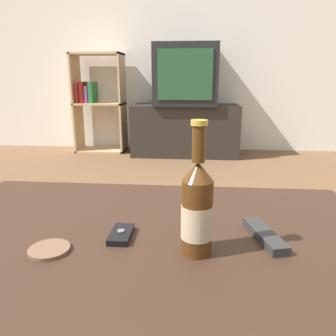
# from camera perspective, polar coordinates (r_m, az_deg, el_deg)

# --- Properties ---
(back_wall) EXTENTS (8.00, 0.05, 2.60)m
(back_wall) POSITION_cam_1_polar(r_m,az_deg,el_deg) (3.70, 3.46, 23.60)
(back_wall) COLOR silver
(back_wall) RESTS_ON ground_plane
(coffee_table) EXTENTS (1.13, 0.85, 0.41)m
(coffee_table) POSITION_cam_1_polar(r_m,az_deg,el_deg) (0.76, -4.87, -16.95)
(coffee_table) COLOR #332116
(coffee_table) RESTS_ON ground_plane
(tv_stand) EXTENTS (1.07, 0.47, 0.51)m
(tv_stand) POSITION_cam_1_polar(r_m,az_deg,el_deg) (3.39, 3.01, 6.64)
(tv_stand) COLOR #28231E
(tv_stand) RESTS_ON ground_plane
(television) EXTENTS (0.61, 0.56, 0.58)m
(television) POSITION_cam_1_polar(r_m,az_deg,el_deg) (3.35, 3.15, 15.86)
(television) COLOR black
(television) RESTS_ON tv_stand
(bookshelf) EXTENTS (0.52, 0.30, 1.02)m
(bookshelf) POSITION_cam_1_polar(r_m,az_deg,el_deg) (3.61, -12.32, 11.31)
(bookshelf) COLOR tan
(bookshelf) RESTS_ON ground_plane
(beer_bottle) EXTENTS (0.07, 0.07, 0.28)m
(beer_bottle) POSITION_cam_1_polar(r_m,az_deg,el_deg) (0.67, 5.10, -7.10)
(beer_bottle) COLOR #47280F
(beer_bottle) RESTS_ON coffee_table
(cell_phone) EXTENTS (0.05, 0.09, 0.02)m
(cell_phone) POSITION_cam_1_polar(r_m,az_deg,el_deg) (0.77, -8.15, -11.35)
(cell_phone) COLOR black
(cell_phone) RESTS_ON coffee_table
(remote_control) EXTENTS (0.08, 0.16, 0.02)m
(remote_control) POSITION_cam_1_polar(r_m,az_deg,el_deg) (0.79, 16.45, -11.18)
(remote_control) COLOR #282828
(remote_control) RESTS_ON coffee_table
(coaster) EXTENTS (0.09, 0.09, 0.01)m
(coaster) POSITION_cam_1_polar(r_m,az_deg,el_deg) (0.75, -19.97, -13.22)
(coaster) COLOR brown
(coaster) RESTS_ON coffee_table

